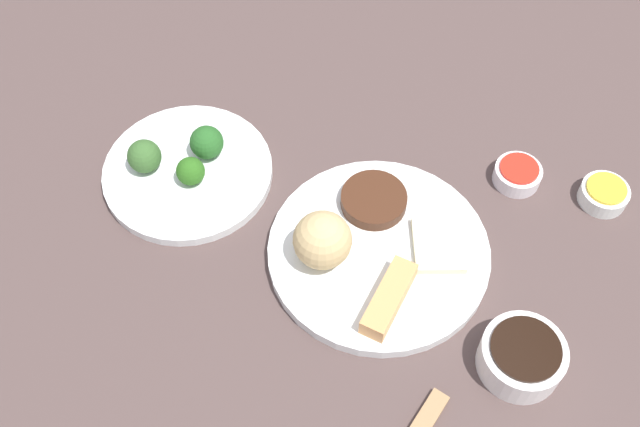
% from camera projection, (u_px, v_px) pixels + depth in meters
% --- Properties ---
extents(tabletop, '(2.20, 2.20, 0.02)m').
position_uv_depth(tabletop, '(382.00, 258.00, 0.94)').
color(tabletop, '#4D3C39').
rests_on(tabletop, ground).
extents(main_plate, '(0.27, 0.27, 0.02)m').
position_uv_depth(main_plate, '(380.00, 255.00, 0.92)').
color(main_plate, white).
rests_on(main_plate, tabletop).
extents(rice_scoop, '(0.07, 0.07, 0.07)m').
position_uv_depth(rice_scoop, '(322.00, 240.00, 0.89)').
color(rice_scoop, tan).
rests_on(rice_scoop, main_plate).
extents(spring_roll, '(0.09, 0.09, 0.03)m').
position_uv_depth(spring_roll, '(389.00, 298.00, 0.87)').
color(spring_roll, tan).
rests_on(spring_roll, main_plate).
extents(crab_rangoon_wonton, '(0.09, 0.08, 0.01)m').
position_uv_depth(crab_rangoon_wonton, '(439.00, 245.00, 0.92)').
color(crab_rangoon_wonton, beige).
rests_on(crab_rangoon_wonton, main_plate).
extents(stir_fry_heap, '(0.08, 0.08, 0.02)m').
position_uv_depth(stir_fry_heap, '(374.00, 200.00, 0.95)').
color(stir_fry_heap, '#432314').
rests_on(stir_fry_heap, main_plate).
extents(broccoli_plate, '(0.22, 0.22, 0.01)m').
position_uv_depth(broccoli_plate, '(188.00, 172.00, 1.00)').
color(broccoli_plate, white).
rests_on(broccoli_plate, tabletop).
extents(broccoli_floret_0, '(0.04, 0.04, 0.04)m').
position_uv_depth(broccoli_floret_0, '(191.00, 171.00, 0.97)').
color(broccoli_floret_0, '#2B621A').
rests_on(broccoli_floret_0, broccoli_plate).
extents(broccoli_floret_1, '(0.04, 0.04, 0.04)m').
position_uv_depth(broccoli_floret_1, '(207.00, 142.00, 0.99)').
color(broccoli_floret_1, '#255D22').
rests_on(broccoli_floret_1, broccoli_plate).
extents(broccoli_floret_2, '(0.04, 0.04, 0.04)m').
position_uv_depth(broccoli_floret_2, '(144.00, 156.00, 0.97)').
color(broccoli_floret_2, '#37602A').
rests_on(broccoli_floret_2, broccoli_plate).
extents(soy_sauce_bowl, '(0.09, 0.09, 0.04)m').
position_uv_depth(soy_sauce_bowl, '(521.00, 357.00, 0.84)').
color(soy_sauce_bowl, white).
rests_on(soy_sauce_bowl, tabletop).
extents(soy_sauce_bowl_liquid, '(0.08, 0.08, 0.00)m').
position_uv_depth(soy_sauce_bowl_liquid, '(526.00, 349.00, 0.82)').
color(soy_sauce_bowl_liquid, black).
rests_on(soy_sauce_bowl_liquid, soy_sauce_bowl).
extents(sauce_ramekin_hot_mustard, '(0.06, 0.06, 0.02)m').
position_uv_depth(sauce_ramekin_hot_mustard, '(604.00, 195.00, 0.97)').
color(sauce_ramekin_hot_mustard, white).
rests_on(sauce_ramekin_hot_mustard, tabletop).
extents(sauce_ramekin_hot_mustard_liquid, '(0.05, 0.05, 0.00)m').
position_uv_depth(sauce_ramekin_hot_mustard_liquid, '(607.00, 188.00, 0.96)').
color(sauce_ramekin_hot_mustard_liquid, yellow).
rests_on(sauce_ramekin_hot_mustard_liquid, sauce_ramekin_hot_mustard).
extents(sauce_ramekin_sweet_and_sour, '(0.06, 0.06, 0.02)m').
position_uv_depth(sauce_ramekin_sweet_and_sour, '(517.00, 175.00, 0.99)').
color(sauce_ramekin_sweet_and_sour, white).
rests_on(sauce_ramekin_sweet_and_sour, tabletop).
extents(sauce_ramekin_sweet_and_sour_liquid, '(0.05, 0.05, 0.00)m').
position_uv_depth(sauce_ramekin_sweet_and_sour_liquid, '(519.00, 168.00, 0.98)').
color(sauce_ramekin_sweet_and_sour_liquid, red).
rests_on(sauce_ramekin_sweet_and_sour_liquid, sauce_ramekin_sweet_and_sour).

